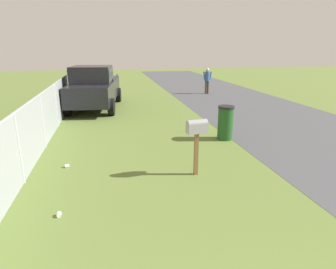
% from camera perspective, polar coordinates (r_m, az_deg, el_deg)
% --- Properties ---
extents(mailbox, '(0.27, 0.51, 1.36)m').
position_cam_1_polar(mailbox, '(6.78, 5.64, 0.66)').
color(mailbox, brown).
rests_on(mailbox, ground).
extents(pickup_truck, '(5.33, 2.68, 2.09)m').
position_cam_1_polar(pickup_truck, '(14.78, -14.20, 9.12)').
color(pickup_truck, black).
rests_on(pickup_truck, ground).
extents(trash_bin, '(0.52, 0.52, 1.12)m').
position_cam_1_polar(trash_bin, '(9.77, 11.16, 2.29)').
color(trash_bin, '#1E4C1E').
rests_on(trash_bin, ground).
extents(pedestrian, '(0.30, 0.57, 1.64)m').
position_cam_1_polar(pedestrian, '(19.23, 7.68, 10.69)').
color(pedestrian, '#4C4238').
rests_on(pedestrian, ground).
extents(fence_section, '(15.00, 0.07, 1.64)m').
position_cam_1_polar(fence_section, '(9.49, -23.39, 2.78)').
color(fence_section, '#9EA3A8').
rests_on(fence_section, ground).
extents(litter_cup_far_scatter, '(0.12, 0.13, 0.08)m').
position_cam_1_polar(litter_cup_far_scatter, '(7.94, -19.15, -5.79)').
color(litter_cup_far_scatter, white).
rests_on(litter_cup_far_scatter, ground).
extents(litter_cup_near_hydrant, '(0.11, 0.09, 0.08)m').
position_cam_1_polar(litter_cup_near_hydrant, '(5.85, -20.52, -14.43)').
color(litter_cup_near_hydrant, white).
rests_on(litter_cup_near_hydrant, ground).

